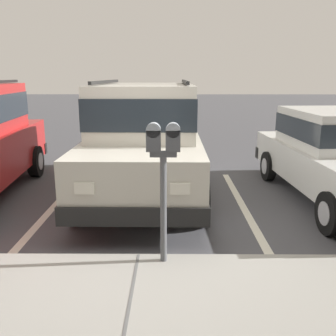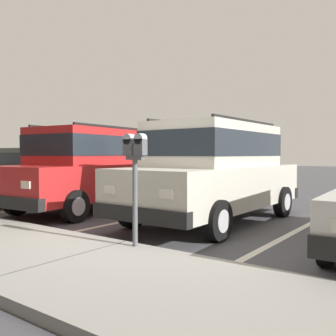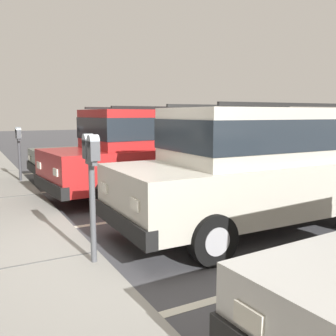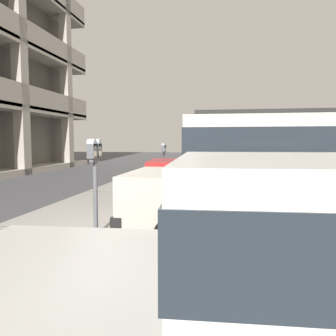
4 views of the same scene
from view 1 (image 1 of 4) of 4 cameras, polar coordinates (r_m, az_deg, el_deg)
ground_plane at (r=4.68m, az=-4.24°, el=-13.67°), size 80.00×80.00×0.10m
sidewalk at (r=3.52m, az=-6.07°, el=-21.88°), size 40.00×2.20×0.12m
parking_stall_lines at (r=6.23m, az=-17.85°, el=-6.60°), size 12.69×4.80×0.01m
silver_suv at (r=6.73m, az=-3.36°, el=5.10°), size 2.05×4.79×2.03m
parking_meter_near at (r=3.88m, az=-0.72°, el=1.16°), size 0.35×0.12×1.53m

